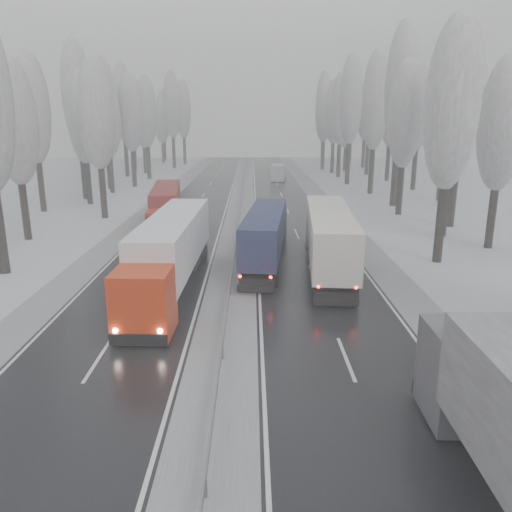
{
  "coord_description": "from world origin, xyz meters",
  "views": [
    {
      "loc": [
        1.27,
        -7.21,
        9.8
      ],
      "look_at": [
        1.5,
        20.58,
        2.2
      ],
      "focal_mm": 35.0,
      "sensor_mm": 36.0,
      "label": 1
    }
  ],
  "objects_px": {
    "box_truck_distant": "(279,172)",
    "truck_red_white": "(171,249)",
    "truck_blue_box": "(266,231)",
    "truck_red_red": "(166,205)",
    "truck_cream_box": "(328,234)"
  },
  "relations": [
    {
      "from": "box_truck_distant",
      "to": "truck_red_white",
      "type": "relative_size",
      "value": 0.44
    },
    {
      "from": "truck_blue_box",
      "to": "truck_red_white",
      "type": "xyz_separation_m",
      "value": [
        -5.79,
        -6.25,
        0.29
      ]
    },
    {
      "from": "truck_red_white",
      "to": "truck_red_red",
      "type": "relative_size",
      "value": 1.13
    },
    {
      "from": "truck_cream_box",
      "to": "box_truck_distant",
      "type": "bearing_deg",
      "value": 95.38
    },
    {
      "from": "truck_cream_box",
      "to": "truck_red_red",
      "type": "relative_size",
      "value": 1.12
    },
    {
      "from": "truck_red_white",
      "to": "truck_red_red",
      "type": "distance_m",
      "value": 17.63
    },
    {
      "from": "truck_cream_box",
      "to": "box_truck_distant",
      "type": "xyz_separation_m",
      "value": [
        -0.6,
        51.79,
        -1.11
      ]
    },
    {
      "from": "truck_cream_box",
      "to": "truck_red_red",
      "type": "height_order",
      "value": "truck_cream_box"
    },
    {
      "from": "box_truck_distant",
      "to": "truck_red_white",
      "type": "bearing_deg",
      "value": -92.84
    },
    {
      "from": "truck_red_white",
      "to": "truck_blue_box",
      "type": "bearing_deg",
      "value": 49.0
    },
    {
      "from": "truck_blue_box",
      "to": "truck_red_red",
      "type": "xyz_separation_m",
      "value": [
        -8.98,
        11.09,
        0.0
      ]
    },
    {
      "from": "truck_blue_box",
      "to": "truck_cream_box",
      "type": "xyz_separation_m",
      "value": [
        4.06,
        -2.21,
        0.27
      ]
    },
    {
      "from": "truck_cream_box",
      "to": "box_truck_distant",
      "type": "relative_size",
      "value": 2.26
    },
    {
      "from": "truck_red_white",
      "to": "truck_red_red",
      "type": "bearing_deg",
      "value": 102.24
    },
    {
      "from": "truck_red_red",
      "to": "box_truck_distant",
      "type": "bearing_deg",
      "value": 65.52
    }
  ]
}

